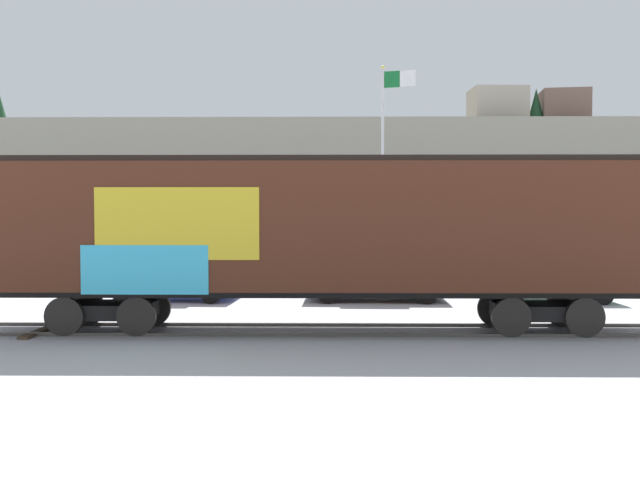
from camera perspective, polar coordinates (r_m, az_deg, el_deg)
name	(u,v)px	position (r m, az deg, el deg)	size (l,w,h in m)	color
ground_plane	(349,331)	(16.29, 2.54, -7.86)	(260.00, 260.00, 0.00)	#B2B5BC
track	(346,330)	(16.28, 2.29, -7.72)	(60.00, 2.55, 0.08)	#4C4742
freight_car	(323,229)	(16.03, 0.27, 0.94)	(16.64, 2.88, 4.28)	#472316
flagpole	(388,148)	(28.52, 5.85, 7.88)	(1.44, 0.47, 9.20)	silver
hillside	(334,190)	(71.29, 1.17, 4.30)	(123.98, 32.62, 15.98)	gray
parked_car_blue	(173,276)	(22.64, -12.53, -3.03)	(4.38, 2.12, 1.58)	navy
parked_car_black	(376,276)	(22.09, 4.81, -3.10)	(4.69, 2.12, 1.61)	black
parked_car_green	(547,275)	(22.99, 19.00, -2.91)	(4.15, 1.96, 1.72)	#1E5933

